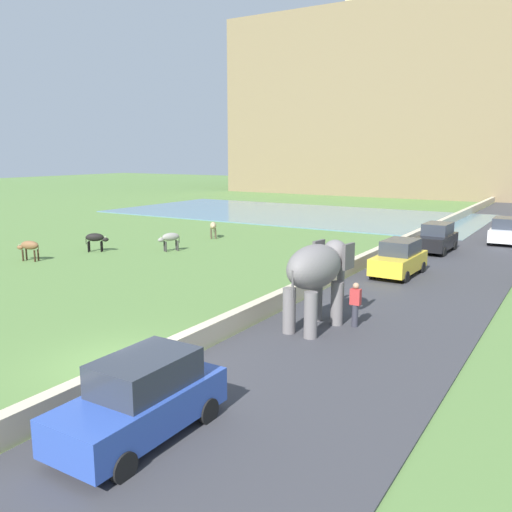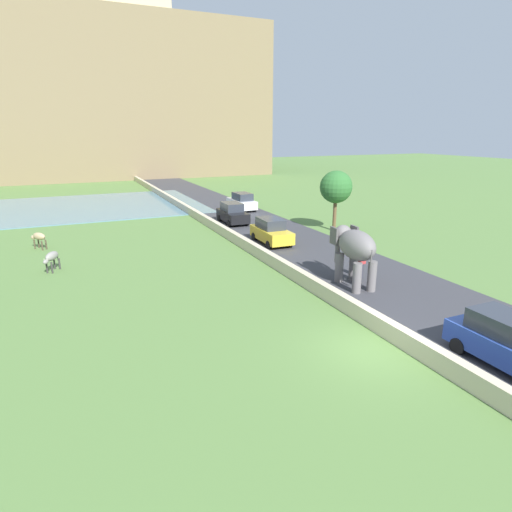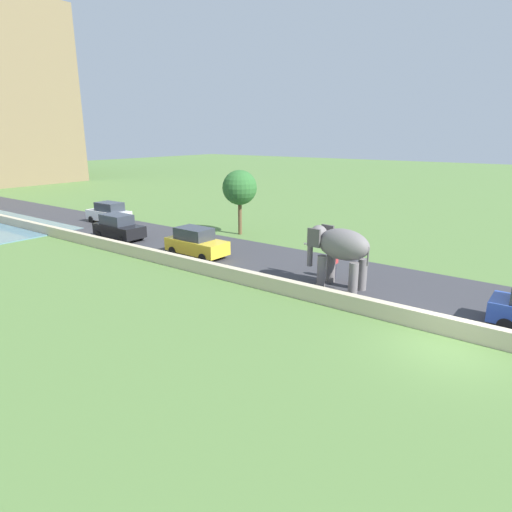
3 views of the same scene
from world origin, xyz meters
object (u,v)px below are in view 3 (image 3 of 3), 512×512
object	(u,v)px
person_beside_elephant	(335,263)
car_white	(109,213)
car_black	(118,227)
car_yellow	(196,243)
elephant	(339,248)

from	to	relation	value
person_beside_elephant	car_white	world-z (taller)	car_white
car_white	car_black	bearing A→B (deg)	-119.67
car_yellow	car_black	distance (m)	7.61
person_beside_elephant	car_white	distance (m)	22.01
car_black	car_yellow	bearing A→B (deg)	-90.00
car_yellow	car_white	bearing A→B (deg)	76.51
car_yellow	elephant	bearing A→B (deg)	-89.88
elephant	car_white	world-z (taller)	elephant
person_beside_elephant	car_white	size ratio (longest dim) A/B	0.40
person_beside_elephant	car_white	xyz separation A→B (m)	(2.01, 21.92, 0.03)
car_white	car_black	xyz separation A→B (m)	(-3.15, -5.53, 0.00)
elephant	car_white	xyz separation A→B (m)	(3.13, 22.63, -1.14)
elephant	person_beside_elephant	bearing A→B (deg)	32.53
elephant	car_yellow	distance (m)	9.56
car_white	car_black	distance (m)	6.36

